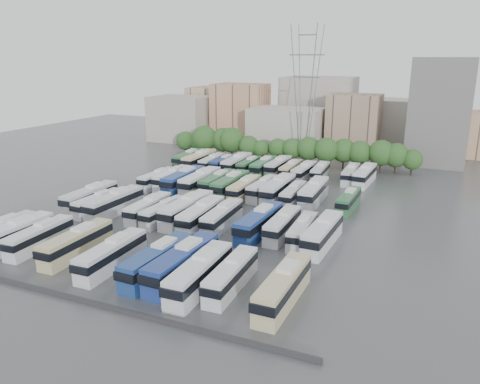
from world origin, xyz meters
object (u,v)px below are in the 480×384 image
at_px(bus_r0_s8, 158,260).
at_px(bus_r1_s2, 115,203).
at_px(apartment_tower, 439,112).
at_px(bus_r1_s10, 259,222).
at_px(bus_r1_s13, 323,233).
at_px(bus_r3_s12, 351,174).
at_px(bus_r1_s1, 99,203).
at_px(bus_r3_s3, 224,163).
at_px(bus_r0_s2, 40,236).
at_px(bus_r3_s5, 249,166).
at_px(bus_r0_s1, 14,235).
at_px(bus_r2_s13, 349,200).
at_px(bus_r1_s12, 303,231).
at_px(bus_r2_s11, 314,192).
at_px(bus_r1_s4, 148,208).
at_px(bus_r0_s10, 200,273).
at_px(bus_r2_s8, 263,188).
at_px(bus_r2_s2, 173,178).
at_px(bus_r2_s10, 293,194).
at_px(electricity_pylon, 305,87).
at_px(bus_r2_s3, 184,180).
at_px(bus_r2_s1, 158,178).
at_px(bus_r0_s9, 182,263).
at_px(bus_r3_s13, 365,175).
at_px(bus_r3_s4, 237,164).
at_px(bus_r3_s10, 320,172).
at_px(bus_r3_s8, 291,169).
at_px(bus_r1_s8, 222,217).
at_px(bus_r3_s9, 304,172).
at_px(bus_r0_s6, 112,254).
at_px(bus_r1_s11, 283,224).
at_px(bus_r2_s4, 200,181).
at_px(bus_r2_s6, 230,184).
at_px(bus_r2_s5, 217,182).
at_px(bus_r1_s7, 201,215).
at_px(bus_r0_s0, 0,232).
at_px(bus_r0_s11, 231,275).
at_px(bus_r0_s13, 283,287).
at_px(bus_r2_s7, 244,188).
at_px(bus_r3_s6, 264,166).
at_px(bus_r2_s9, 278,189).
at_px(bus_r3_s1, 199,160).

xyz_separation_m(bus_r0_s8, bus_r1_s2, (-19.84, 16.99, 0.03)).
distance_m(apartment_tower, bus_r1_s10, 68.78).
relative_size(bus_r1_s13, bus_r3_s12, 1.13).
bearing_deg(bus_r1_s1, bus_r3_s3, 82.68).
xyz_separation_m(bus_r0_s2, bus_r3_s5, (9.87, 53.24, -0.07)).
height_order(bus_r0_s1, bus_r2_s13, bus_r0_s1).
xyz_separation_m(bus_r1_s12, bus_r2_s11, (-3.47, 19.07, 0.35)).
bearing_deg(bus_r0_s2, bus_r1_s4, 66.07).
bearing_deg(bus_r1_s10, bus_r0_s10, -87.80).
xyz_separation_m(bus_r2_s8, bus_r3_s5, (-10.04, 17.06, -0.07)).
distance_m(bus_r2_s2, bus_r2_s10, 26.47).
bearing_deg(bus_r2_s8, bus_r1_s2, -132.70).
bearing_deg(bus_r2_s10, bus_r1_s4, -138.87).
height_order(bus_r0_s2, bus_r2_s13, bus_r0_s2).
bearing_deg(electricity_pylon, bus_r2_s3, -109.52).
bearing_deg(bus_r2_s1, bus_r3_s12, 31.58).
bearing_deg(bus_r0_s9, bus_r3_s3, 112.22).
bearing_deg(bus_r3_s13, bus_r1_s12, -91.85).
height_order(bus_r3_s3, bus_r3_s13, bus_r3_s13).
bearing_deg(bus_r0_s10, bus_r3_s4, 108.27).
distance_m(bus_r0_s8, bus_r3_s10, 54.99).
bearing_deg(bus_r3_s8, bus_r1_s12, -69.78).
height_order(bus_r1_s8, bus_r3_s3, bus_r1_s8).
height_order(bus_r2_s1, bus_r3_s9, bus_r3_s9).
bearing_deg(bus_r0_s2, bus_r0_s6, -7.62).
relative_size(bus_r1_s11, bus_r2_s4, 0.87).
height_order(bus_r2_s3, bus_r2_s13, bus_r2_s3).
xyz_separation_m(bus_r2_s6, bus_r3_s13, (22.85, 18.65, -0.09)).
height_order(bus_r0_s8, bus_r1_s12, bus_r0_s8).
relative_size(bus_r0_s6, bus_r2_s5, 1.00).
height_order(bus_r2_s4, bus_r2_s8, bus_r2_s4).
xyz_separation_m(bus_r1_s7, bus_r2_s13, (19.79, 18.07, -0.28)).
height_order(bus_r0_s0, bus_r2_s1, bus_r0_s0).
distance_m(bus_r2_s5, bus_r3_s10, 24.27).
bearing_deg(bus_r0_s11, bus_r1_s13, 66.95).
distance_m(apartment_tower, bus_r1_s8, 70.76).
bearing_deg(bus_r1_s12, bus_r0_s8, -129.32).
xyz_separation_m(bus_r3_s12, bus_r3_s13, (3.07, -0.59, 0.17)).
bearing_deg(bus_r0_s13, bus_r0_s10, -175.08).
relative_size(bus_r1_s7, bus_r2_s3, 0.94).
distance_m(bus_r1_s2, bus_r2_s11, 35.70).
xyz_separation_m(bus_r2_s7, bus_r3_s6, (-3.13, 18.56, 0.05)).
bearing_deg(bus_r1_s1, bus_r0_s6, -43.36).
bearing_deg(bus_r3_s6, bus_r3_s4, -178.77).
height_order(bus_r2_s5, bus_r2_s13, bus_r2_s5).
bearing_deg(bus_r0_s10, bus_r2_s2, 123.94).
bearing_deg(bus_r2_s9, bus_r3_s13, 53.97).
relative_size(bus_r0_s0, bus_r2_s8, 1.02).
bearing_deg(bus_r3_s1, bus_r3_s6, 0.76).
bearing_deg(bus_r1_s10, bus_r1_s4, -177.04).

